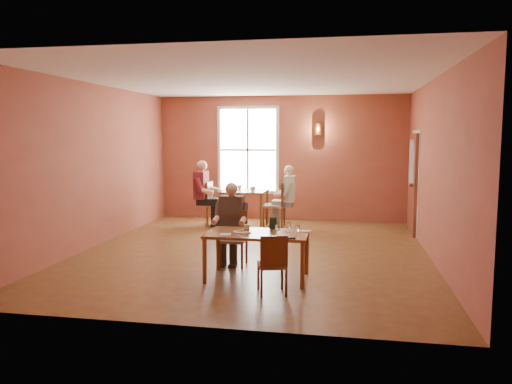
% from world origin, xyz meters
% --- Properties ---
extents(ground, '(6.00, 7.00, 0.01)m').
position_xyz_m(ground, '(0.00, 0.00, 0.00)').
color(ground, brown).
rests_on(ground, ground).
extents(wall_back, '(6.00, 0.04, 3.00)m').
position_xyz_m(wall_back, '(0.00, 3.50, 1.50)').
color(wall_back, brown).
rests_on(wall_back, ground).
extents(wall_front, '(6.00, 0.04, 3.00)m').
position_xyz_m(wall_front, '(0.00, -3.50, 1.50)').
color(wall_front, brown).
rests_on(wall_front, ground).
extents(wall_left, '(0.04, 7.00, 3.00)m').
position_xyz_m(wall_left, '(-3.00, 0.00, 1.50)').
color(wall_left, brown).
rests_on(wall_left, ground).
extents(wall_right, '(0.04, 7.00, 3.00)m').
position_xyz_m(wall_right, '(3.00, 0.00, 1.50)').
color(wall_right, brown).
rests_on(wall_right, ground).
extents(ceiling, '(6.00, 7.00, 0.04)m').
position_xyz_m(ceiling, '(0.00, 0.00, 3.00)').
color(ceiling, white).
rests_on(ceiling, wall_back).
extents(window, '(1.36, 0.10, 1.96)m').
position_xyz_m(window, '(-0.80, 3.45, 1.70)').
color(window, white).
rests_on(window, wall_back).
extents(door, '(0.12, 1.04, 2.10)m').
position_xyz_m(door, '(2.94, 2.30, 1.05)').
color(door, maroon).
rests_on(door, ground).
extents(wall_sconce, '(0.16, 0.16, 0.28)m').
position_xyz_m(wall_sconce, '(0.90, 3.40, 2.20)').
color(wall_sconce, brown).
rests_on(wall_sconce, wall_back).
extents(main_table, '(1.44, 0.81, 0.68)m').
position_xyz_m(main_table, '(0.35, -1.60, 0.34)').
color(main_table, brown).
rests_on(main_table, ground).
extents(chair_diner_main, '(0.38, 0.38, 0.86)m').
position_xyz_m(chair_diner_main, '(-0.15, -0.95, 0.43)').
color(chair_diner_main, brown).
rests_on(chair_diner_main, ground).
extents(diner_main, '(0.50, 0.50, 1.26)m').
position_xyz_m(diner_main, '(-0.15, -0.98, 0.63)').
color(diner_main, '#3B2720').
rests_on(diner_main, ground).
extents(chair_empty, '(0.44, 0.44, 0.80)m').
position_xyz_m(chair_empty, '(0.66, -2.23, 0.40)').
color(chair_empty, '#4A2B16').
rests_on(chair_empty, ground).
extents(plate_food, '(0.35, 0.35, 0.03)m').
position_xyz_m(plate_food, '(0.13, -1.63, 0.69)').
color(plate_food, silver).
rests_on(plate_food, main_table).
extents(sandwich, '(0.09, 0.09, 0.09)m').
position_xyz_m(sandwich, '(0.19, -1.57, 0.72)').
color(sandwich, tan).
rests_on(sandwich, main_table).
extents(goblet_a, '(0.08, 0.08, 0.16)m').
position_xyz_m(goblet_a, '(0.79, -1.53, 0.76)').
color(goblet_a, white).
rests_on(goblet_a, main_table).
extents(goblet_b, '(0.08, 0.08, 0.17)m').
position_xyz_m(goblet_b, '(0.94, -1.76, 0.76)').
color(goblet_b, white).
rests_on(goblet_b, main_table).
extents(goblet_c, '(0.08, 0.08, 0.16)m').
position_xyz_m(goblet_c, '(0.66, -1.76, 0.76)').
color(goblet_c, white).
rests_on(goblet_c, main_table).
extents(menu_stand, '(0.11, 0.07, 0.18)m').
position_xyz_m(menu_stand, '(0.53, -1.31, 0.76)').
color(menu_stand, black).
rests_on(menu_stand, main_table).
extents(knife, '(0.17, 0.10, 0.00)m').
position_xyz_m(knife, '(0.32, -1.87, 0.68)').
color(knife, silver).
rests_on(knife, main_table).
extents(napkin, '(0.18, 0.18, 0.01)m').
position_xyz_m(napkin, '(-0.07, -1.81, 0.68)').
color(napkin, silver).
rests_on(napkin, main_table).
extents(side_plate, '(0.19, 0.19, 0.01)m').
position_xyz_m(side_plate, '(1.02, -1.40, 0.68)').
color(side_plate, silver).
rests_on(side_plate, main_table).
extents(sunglasses, '(0.12, 0.10, 0.01)m').
position_xyz_m(sunglasses, '(0.87, -1.94, 0.68)').
color(sunglasses, black).
rests_on(sunglasses, main_table).
extents(second_table, '(0.93, 0.93, 0.82)m').
position_xyz_m(second_table, '(-0.65, 2.45, 0.41)').
color(second_table, brown).
rests_on(second_table, ground).
extents(chair_diner_white, '(0.45, 0.45, 1.02)m').
position_xyz_m(chair_diner_white, '(-0.00, 2.45, 0.51)').
color(chair_diner_white, brown).
rests_on(chair_diner_white, ground).
extents(diner_white, '(0.54, 0.54, 1.34)m').
position_xyz_m(diner_white, '(0.03, 2.45, 0.67)').
color(diner_white, white).
rests_on(diner_white, ground).
extents(chair_diner_maroon, '(0.44, 0.44, 1.00)m').
position_xyz_m(chair_diner_maroon, '(-1.30, 2.45, 0.50)').
color(chair_diner_maroon, brown).
rests_on(chair_diner_maroon, ground).
extents(diner_maroon, '(0.58, 0.58, 1.44)m').
position_xyz_m(diner_maroon, '(-1.33, 2.45, 0.72)').
color(diner_maroon, '#5F1211').
rests_on(diner_maroon, ground).
extents(cup_a, '(0.16, 0.16, 0.10)m').
position_xyz_m(cup_a, '(-0.46, 2.33, 0.87)').
color(cup_a, white).
rests_on(cup_a, second_table).
extents(cup_b, '(0.14, 0.14, 0.10)m').
position_xyz_m(cup_b, '(-0.83, 2.60, 0.87)').
color(cup_b, white).
rests_on(cup_b, second_table).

